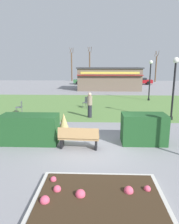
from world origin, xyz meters
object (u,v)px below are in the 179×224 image
Objects in this scene: lamppost_mid at (174,81)px; tree_right_bg at (72,66)px; cafe_chair_east at (20,106)px; parked_car_east_slot at (140,81)px; person_strolling at (90,105)px; trash_bin at (12,133)px; tree_center_bg at (90,66)px; cafe_chair_west at (87,101)px; tree_left_bg at (156,68)px; food_kiosk at (109,79)px; lamppost_far at (150,75)px; parked_car_center_slot at (114,81)px; park_bench at (79,138)px; parked_car_west_slot at (85,81)px.

lamppost_mid is 35.12m from tree_right_bg.
parked_car_east_slot reaches higher than cafe_chair_east.
person_strolling is 33.57m from tree_right_bg.
person_strolling is 0.24× the size of tree_right_bg.
trash_bin is 0.11× the size of tree_right_bg.
cafe_chair_east is 0.12× the size of tree_right_bg.
lamppost_mid is 4.41× the size of cafe_chair_east.
cafe_chair_west is at bearing -88.26° from tree_center_bg.
cafe_chair_east is 0.14× the size of tree_left_bg.
food_kiosk reaches higher than person_strolling.
lamppost_far is 0.93× the size of parked_car_east_slot.
lamppost_far is at bearing 87.36° from lamppost_mid.
person_strolling is (3.38, 4.73, 0.46)m from trash_bin.
parked_car_center_slot is 8.87m from tree_center_bg.
person_strolling is (0.25, 5.44, 0.38)m from park_bench.
trash_bin is 37.20m from tree_center_bg.
parked_car_east_slot is 0.59× the size of tree_center_bg.
tree_center_bg reaches higher than parked_car_center_slot.
cafe_chair_east is (-1.74, 5.76, 0.13)m from trash_bin.
food_kiosk is at bearing -66.08° from tree_right_bg.
food_kiosk is 2.10× the size of parked_car_east_slot.
trash_bin is at bearing -92.76° from parked_car_west_slot.
person_strolling is at bearing -108.12° from parked_car_east_slot.
parked_car_center_slot and parked_car_east_slot have the same top height.
trash_bin is 30.86m from parked_car_center_slot.
tree_center_bg is (-3.37, 15.79, 1.66)m from food_kiosk.
parked_car_west_slot reaches higher than trash_bin.
tree_center_bg is at bearing -27.87° from person_strolling.
trash_bin is 8.52m from cafe_chair_west.
tree_center_bg reaches higher than park_bench.
tree_left_bg reaches higher than parked_car_west_slot.
park_bench is 8.10m from cafe_chair_east.
trash_bin is 37.96m from tree_right_bg.
tree_right_bg is at bearing -21.10° from person_strolling.
parked_car_west_slot is 1.02× the size of parked_car_east_slot.
tree_center_bg is (-1.27, 32.30, 2.39)m from person_strolling.
parked_car_west_slot reaches higher than cafe_chair_west.
park_bench is 0.19× the size of food_kiosk.
lamppost_far reaches higher than cafe_chair_west.
tree_right_bg reaches higher than tree_left_bg.
food_kiosk is 9.75m from parked_car_west_slot.
parked_car_east_slot is at bearing -29.76° from tree_right_bg.
tree_left_bg is at bearing 77.00° from lamppost_mid.
parked_car_center_slot is at bearing -38.13° from person_strolling.
person_strolling is 25.58m from parked_car_center_slot.
tree_left_bg is (6.97, 24.11, 0.32)m from lamppost_far.
tree_left_bg is at bearing -52.04° from person_strolling.
tree_center_bg is at bearing 143.92° from parked_car_east_slot.
food_kiosk reaches higher than parked_car_center_slot.
park_bench is 3.21m from trash_bin.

